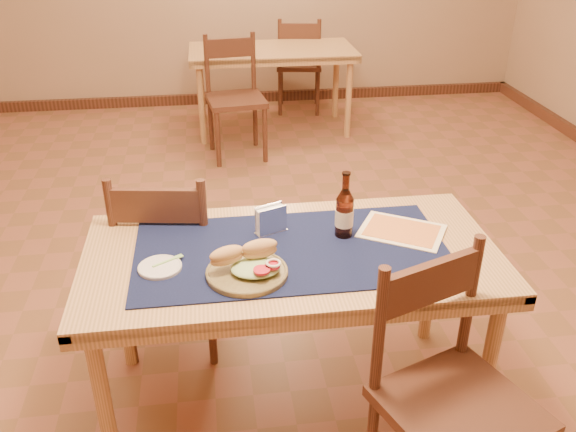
{
  "coord_description": "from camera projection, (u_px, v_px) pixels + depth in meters",
  "views": [
    {
      "loc": [
        -0.28,
        -2.79,
        1.98
      ],
      "look_at": [
        0.0,
        -0.7,
        0.85
      ],
      "focal_mm": 38.0,
      "sensor_mm": 36.0,
      "label": 1
    }
  ],
  "objects": [
    {
      "name": "chair_back_near",
      "position": [
        235.0,
        96.0,
        4.95
      ],
      "size": [
        0.5,
        0.5,
        0.97
      ],
      "color": "#4F2A1C",
      "rests_on": "ground"
    },
    {
      "name": "sandwich_plate",
      "position": [
        248.0,
        267.0,
        2.18
      ],
      "size": [
        0.3,
        0.3,
        0.11
      ],
      "color": "olive",
      "rests_on": "placemat"
    },
    {
      "name": "back_table",
      "position": [
        272.0,
        58.0,
        5.39
      ],
      "size": [
        1.45,
        0.73,
        0.75
      ],
      "color": "tan",
      "rests_on": "ground"
    },
    {
      "name": "chair_back_far",
      "position": [
        299.0,
        63.0,
        5.96
      ],
      "size": [
        0.49,
        0.49,
        0.93
      ],
      "color": "#4F2A1C",
      "rests_on": "ground"
    },
    {
      "name": "napkin_holder",
      "position": [
        271.0,
        220.0,
        2.44
      ],
      "size": [
        0.14,
        0.09,
        0.12
      ],
      "color": "silver",
      "rests_on": "placemat"
    },
    {
      "name": "placemat",
      "position": [
        291.0,
        250.0,
        2.35
      ],
      "size": [
        1.2,
        0.6,
        0.01
      ],
      "primitive_type": "cube",
      "color": "#0F1539",
      "rests_on": "main_table"
    },
    {
      "name": "menu_card",
      "position": [
        402.0,
        231.0,
        2.47
      ],
      "size": [
        0.4,
        0.37,
        0.01
      ],
      "color": "#FEECC0",
      "rests_on": "placemat"
    },
    {
      "name": "room",
      "position": [
        267.0,
        36.0,
        2.74
      ],
      "size": [
        6.04,
        7.04,
        2.84
      ],
      "color": "brown",
      "rests_on": "ground"
    },
    {
      "name": "baseboard",
      "position": [
        271.0,
        284.0,
        3.38
      ],
      "size": [
        6.0,
        7.0,
        0.1
      ],
      "color": "#4F2A1C",
      "rests_on": "ground"
    },
    {
      "name": "chair_main_near",
      "position": [
        451.0,
        395.0,
        2.01
      ],
      "size": [
        0.59,
        0.59,
        0.98
      ],
      "color": "#4F2A1C",
      "rests_on": "ground"
    },
    {
      "name": "fork",
      "position": [
        170.0,
        260.0,
        2.26
      ],
      "size": [
        0.11,
        0.08,
        0.0
      ],
      "color": "#8BC56C",
      "rests_on": "side_plate"
    },
    {
      "name": "chair_main_far",
      "position": [
        171.0,
        257.0,
        2.79
      ],
      "size": [
        0.5,
        0.5,
        0.96
      ],
      "color": "#4F2A1C",
      "rests_on": "ground"
    },
    {
      "name": "side_plate",
      "position": [
        160.0,
        267.0,
        2.23
      ],
      "size": [
        0.16,
        0.16,
        0.01
      ],
      "color": "silver",
      "rests_on": "placemat"
    },
    {
      "name": "main_table",
      "position": [
        291.0,
        269.0,
        2.39
      ],
      "size": [
        1.6,
        0.8,
        0.75
      ],
      "color": "tan",
      "rests_on": "ground"
    },
    {
      "name": "beer_bottle",
      "position": [
        344.0,
        213.0,
        2.4
      ],
      "size": [
        0.07,
        0.07,
        0.27
      ],
      "color": "#471A0C",
      "rests_on": "placemat"
    }
  ]
}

